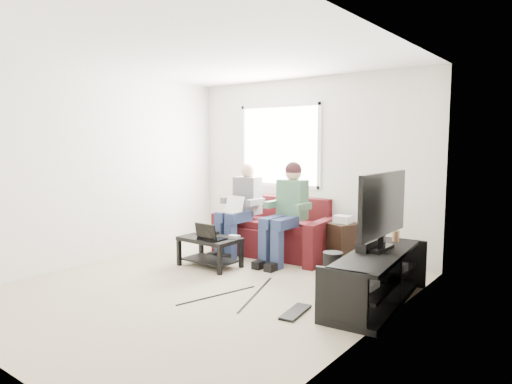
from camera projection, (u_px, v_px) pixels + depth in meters
floor at (204, 288)px, 5.21m from camera, size 4.50×4.50×0.00m
ceiling at (201, 55)px, 4.92m from camera, size 4.50×4.50×0.00m
wall_back at (307, 166)px, 6.84m from camera, size 4.50×0.00×4.50m
wall_left at (97, 168)px, 6.27m from camera, size 0.00×4.50×4.50m
wall_right at (373, 185)px, 3.85m from camera, size 0.00×4.50×4.50m
window at (279, 146)px, 7.09m from camera, size 1.48×0.04×1.28m
sofa at (275, 233)px, 6.78m from camera, size 1.86×1.00×0.83m
person_left at (241, 205)px, 6.73m from camera, size 0.40×0.71×1.34m
person_right at (287, 205)px, 6.26m from camera, size 0.40×0.71×1.39m
laptop_silver at (231, 208)px, 6.56m from camera, size 0.37×0.30×0.24m
coffee_table at (210, 245)px, 6.08m from camera, size 0.80×0.49×0.40m
laptop_black at (212, 230)px, 5.92m from camera, size 0.34×0.24×0.24m
controller_a at (201, 232)px, 6.33m from camera, size 0.15×0.10×0.04m
controller_b at (213, 233)px, 6.27m from camera, size 0.15×0.10×0.04m
controller_c at (234, 237)px, 6.00m from camera, size 0.15×0.11×0.04m
tv_stand at (377, 281)px, 4.67m from camera, size 0.66×1.68×0.54m
tv at (383, 207)px, 4.67m from camera, size 0.12×1.10×0.81m
soundbar at (371, 244)px, 4.78m from camera, size 0.12×0.50×0.10m
drink_cup at (396, 236)px, 5.16m from camera, size 0.08×0.08×0.12m
console_white at (360, 284)px, 4.35m from camera, size 0.30×0.22×0.06m
console_grey at (388, 267)px, 4.90m from camera, size 0.34×0.26×0.08m
console_black at (375, 275)px, 4.62m from camera, size 0.38×0.30×0.07m
subwoofer at (333, 275)px, 4.90m from camera, size 0.21×0.21×0.49m
keyboard_floor at (295, 312)px, 4.44m from camera, size 0.22×0.48×0.03m
end_table at (342, 242)px, 6.23m from camera, size 0.38×0.38×0.66m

